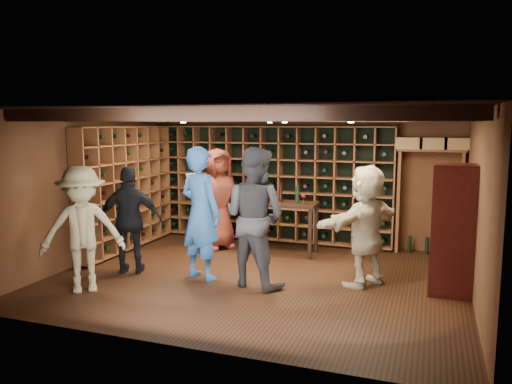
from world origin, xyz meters
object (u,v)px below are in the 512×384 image
(guest_woman_black, at_px, (130,220))
(guest_khaki, at_px, (82,230))
(guest_red_floral, at_px, (218,199))
(man_grey_suit, at_px, (254,217))
(tasting_table, at_px, (282,209))
(guest_beige, at_px, (366,226))
(display_cabinet, at_px, (452,233))
(man_blue_shirt, at_px, (200,213))

(guest_woman_black, distance_m, guest_khaki, 0.97)
(guest_khaki, bearing_deg, guest_red_floral, 36.19)
(man_grey_suit, relative_size, tasting_table, 1.60)
(guest_khaki, distance_m, guest_beige, 3.97)
(display_cabinet, height_order, guest_beige, display_cabinet)
(man_blue_shirt, bearing_deg, guest_khaki, 58.70)
(man_blue_shirt, distance_m, guest_beige, 2.42)
(guest_woman_black, relative_size, tasting_table, 1.34)
(man_blue_shirt, bearing_deg, man_grey_suit, -163.13)
(man_grey_suit, distance_m, guest_khaki, 2.38)
(guest_red_floral, relative_size, guest_woman_black, 1.12)
(guest_beige, relative_size, tasting_table, 1.41)
(guest_khaki, bearing_deg, guest_beige, -15.17)
(guest_red_floral, bearing_deg, man_grey_suit, -105.51)
(guest_red_floral, relative_size, guest_beige, 1.07)
(man_blue_shirt, bearing_deg, guest_red_floral, -55.57)
(tasting_table, bearing_deg, display_cabinet, -26.27)
(tasting_table, bearing_deg, guest_beige, -39.47)
(guest_woman_black, height_order, tasting_table, guest_woman_black)
(guest_red_floral, distance_m, guest_woman_black, 2.00)
(man_grey_suit, bearing_deg, tasting_table, -71.21)
(guest_khaki, height_order, tasting_table, guest_khaki)
(guest_woman_black, height_order, guest_beige, guest_beige)
(tasting_table, bearing_deg, man_blue_shirt, -112.93)
(guest_red_floral, relative_size, tasting_table, 1.50)
(guest_beige, bearing_deg, display_cabinet, 121.58)
(guest_khaki, bearing_deg, man_grey_suit, -12.66)
(man_blue_shirt, height_order, guest_khaki, man_blue_shirt)
(guest_red_floral, distance_m, guest_beige, 3.13)
(display_cabinet, distance_m, tasting_table, 3.07)
(man_grey_suit, xyz_separation_m, guest_khaki, (-2.13, -1.04, -0.12))
(man_blue_shirt, distance_m, tasting_table, 1.96)
(man_blue_shirt, distance_m, guest_woman_black, 1.16)
(display_cabinet, bearing_deg, man_grey_suit, -168.59)
(display_cabinet, xyz_separation_m, guest_woman_black, (-4.64, -0.62, -0.02))
(guest_red_floral, distance_m, tasting_table, 1.24)
(guest_red_floral, bearing_deg, man_blue_shirt, -126.77)
(display_cabinet, xyz_separation_m, man_blue_shirt, (-3.50, -0.51, 0.14))
(guest_beige, bearing_deg, guest_khaki, -34.44)
(man_grey_suit, relative_size, guest_khaki, 1.14)
(man_grey_suit, relative_size, guest_beige, 1.14)
(display_cabinet, relative_size, tasting_table, 1.41)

